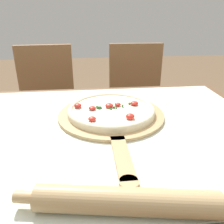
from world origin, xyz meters
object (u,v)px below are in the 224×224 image
at_px(pizza, 111,110).
at_px(chair_left, 47,102).
at_px(chair_right, 136,98).
at_px(rolling_pin, 126,201).
at_px(pizza_peel, 112,117).

relative_size(pizza, chair_left, 0.38).
bearing_deg(pizza, chair_right, 70.45).
bearing_deg(pizza, rolling_pin, -92.40).
height_order(pizza_peel, pizza, pizza).
bearing_deg(chair_left, pizza_peel, -66.91).
bearing_deg(pizza_peel, pizza, 90.56).
height_order(pizza_peel, rolling_pin, rolling_pin).
distance_m(pizza, rolling_pin, 0.48).
xyz_separation_m(pizza_peel, pizza, (-0.00, 0.02, 0.02)).
bearing_deg(pizza_peel, chair_right, 70.95).
relative_size(pizza, chair_right, 0.38).
xyz_separation_m(pizza_peel, rolling_pin, (-0.02, -0.45, 0.02)).
height_order(rolling_pin, chair_left, chair_left).
bearing_deg(chair_right, chair_left, -177.97).
bearing_deg(chair_right, pizza_peel, -107.03).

